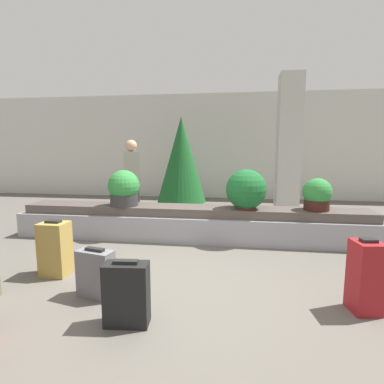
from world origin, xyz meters
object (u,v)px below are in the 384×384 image
at_px(suitcase_3, 55,249).
at_px(potted_plant_0, 124,189).
at_px(suitcase_4, 96,274).
at_px(pillar, 289,146).
at_px(potted_plant_1, 246,190).
at_px(potted_plant_2, 317,195).
at_px(suitcase_0, 365,277).
at_px(traveler_0, 132,173).
at_px(decorated_tree, 181,160).
at_px(suitcase_2, 127,294).

bearing_deg(suitcase_3, potted_plant_0, 81.42).
height_order(suitcase_4, potted_plant_0, potted_plant_0).
xyz_separation_m(pillar, potted_plant_1, (-1.02, -2.29, -0.73)).
height_order(potted_plant_1, potted_plant_2, potted_plant_1).
distance_m(suitcase_0, traveler_0, 4.68).
relative_size(suitcase_4, decorated_tree, 0.23).
height_order(suitcase_4, decorated_tree, decorated_tree).
bearing_deg(pillar, potted_plant_2, -87.69).
distance_m(pillar, potted_plant_0, 3.93).
xyz_separation_m(suitcase_4, traveler_0, (-0.73, 3.26, 0.78)).
distance_m(suitcase_0, potted_plant_1, 2.32).
distance_m(potted_plant_1, potted_plant_2, 1.12).
bearing_deg(suitcase_2, pillar, 61.19).
bearing_deg(potted_plant_2, suitcase_2, -130.67).
relative_size(potted_plant_1, decorated_tree, 0.28).
xyz_separation_m(potted_plant_0, traveler_0, (-0.26, 1.17, 0.18)).
bearing_deg(suitcase_3, traveler_0, 90.60).
relative_size(suitcase_0, suitcase_4, 1.35).
bearing_deg(potted_plant_1, potted_plant_2, 2.40).
distance_m(suitcase_3, decorated_tree, 4.47).
height_order(suitcase_2, potted_plant_2, potted_plant_2).
bearing_deg(suitcase_4, potted_plant_1, 65.83).
relative_size(potted_plant_0, decorated_tree, 0.26).
distance_m(suitcase_3, potted_plant_2, 3.87).
relative_size(pillar, potted_plant_0, 5.21).
bearing_deg(potted_plant_1, traveler_0, 153.50).
xyz_separation_m(suitcase_0, potted_plant_2, (0.07, 2.06, 0.46)).
bearing_deg(traveler_0, suitcase_3, -111.63).
bearing_deg(suitcase_0, potted_plant_0, 138.86).
bearing_deg(potted_plant_0, decorated_tree, 78.70).
xyz_separation_m(pillar, potted_plant_2, (0.09, -2.25, -0.79)).
bearing_deg(potted_plant_2, pillar, 92.31).
bearing_deg(potted_plant_2, suitcase_3, -153.84).
height_order(potted_plant_1, decorated_tree, decorated_tree).
xyz_separation_m(suitcase_0, suitcase_3, (-3.38, 0.36, -0.01)).
height_order(suitcase_0, decorated_tree, decorated_tree).
xyz_separation_m(suitcase_2, potted_plant_2, (2.22, 2.58, 0.52)).
bearing_deg(traveler_0, pillar, -2.83).
bearing_deg(traveler_0, potted_plant_0, -98.90).
xyz_separation_m(suitcase_2, traveler_0, (-1.23, 3.69, 0.75)).
bearing_deg(suitcase_2, traveler_0, 103.32).
relative_size(suitcase_3, suitcase_4, 1.30).
xyz_separation_m(suitcase_0, traveler_0, (-3.37, 3.17, 0.69)).
height_order(pillar, potted_plant_2, pillar).
xyz_separation_m(suitcase_3, decorated_tree, (0.80, 4.30, 0.93)).
bearing_deg(suitcase_0, potted_plant_1, 109.03).
xyz_separation_m(pillar, suitcase_4, (-2.62, -4.40, -1.35)).
distance_m(suitcase_2, traveler_0, 3.96).
distance_m(suitcase_2, suitcase_4, 0.66).
distance_m(suitcase_3, potted_plant_0, 1.74).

